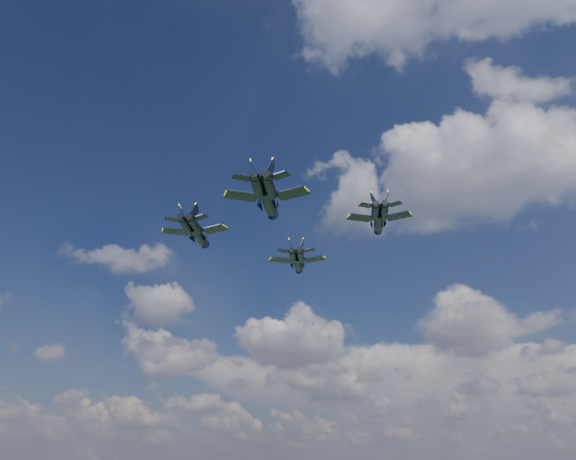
{
  "coord_description": "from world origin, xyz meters",
  "views": [
    {
      "loc": [
        51.54,
        -71.95,
        19.82
      ],
      "look_at": [
        4.03,
        7.8,
        60.64
      ],
      "focal_mm": 35.0,
      "sensor_mm": 36.0,
      "label": 1
    }
  ],
  "objects_px": {
    "jet_lead": "(298,263)",
    "jet_right": "(379,222)",
    "jet_slot": "(269,202)",
    "jet_left": "(199,235)"
  },
  "relations": [
    {
      "from": "jet_left",
      "to": "jet_right",
      "type": "distance_m",
      "value": 32.83
    },
    {
      "from": "jet_lead",
      "to": "jet_right",
      "type": "distance_m",
      "value": 25.68
    },
    {
      "from": "jet_left",
      "to": "jet_slot",
      "type": "distance_m",
      "value": 21.14
    },
    {
      "from": "jet_left",
      "to": "jet_right",
      "type": "xyz_separation_m",
      "value": [
        29.93,
        13.45,
        0.98
      ]
    },
    {
      "from": "jet_lead",
      "to": "jet_slot",
      "type": "xyz_separation_m",
      "value": [
        13.01,
        -31.85,
        -2.39
      ]
    },
    {
      "from": "jet_lead",
      "to": "jet_slot",
      "type": "relative_size",
      "value": 0.91
    },
    {
      "from": "jet_lead",
      "to": "jet_slot",
      "type": "height_order",
      "value": "jet_lead"
    },
    {
      "from": "jet_lead",
      "to": "jet_slot",
      "type": "bearing_deg",
      "value": -94.45
    },
    {
      "from": "jet_lead",
      "to": "jet_right",
      "type": "xyz_separation_m",
      "value": [
        23.07,
        -11.29,
        -0.12
      ]
    },
    {
      "from": "jet_left",
      "to": "jet_slot",
      "type": "bearing_deg",
      "value": -42.46
    }
  ]
}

